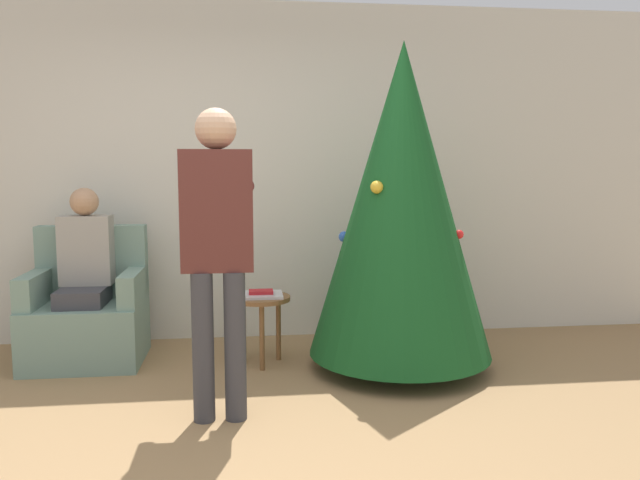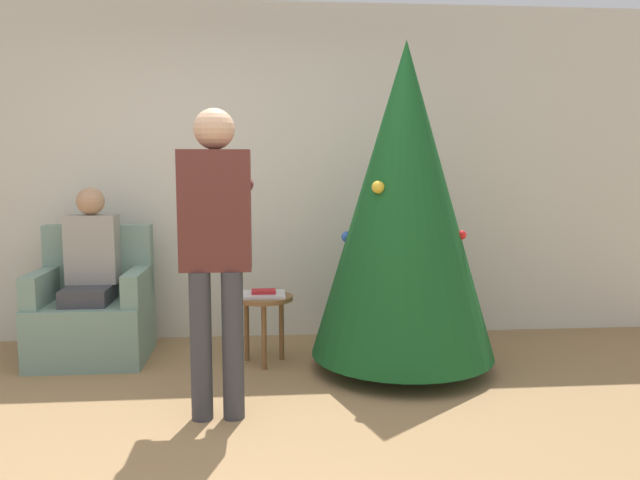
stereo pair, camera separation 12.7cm
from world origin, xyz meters
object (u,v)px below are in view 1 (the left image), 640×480
at_px(person_standing, 218,235).
at_px(person_seated, 84,268).
at_px(side_stool, 261,307).
at_px(armchair, 88,315).
at_px(christmas_tree, 402,201).

bearing_deg(person_standing, person_seated, 131.57).
bearing_deg(side_stool, armchair, 169.45).
bearing_deg(person_standing, christmas_tree, 30.34).
relative_size(person_standing, side_stool, 3.51).
relative_size(person_seated, person_standing, 0.73).
xyz_separation_m(christmas_tree, person_standing, (-1.21, -0.71, -0.14)).
bearing_deg(person_standing, side_stool, 74.38).
relative_size(armchair, side_stool, 1.97).
distance_m(person_standing, side_stool, 1.13).
bearing_deg(person_seated, side_stool, -9.36).
bearing_deg(person_standing, armchair, 130.90).
height_order(armchair, person_standing, person_standing).
bearing_deg(christmas_tree, armchair, 168.82).
height_order(christmas_tree, side_stool, christmas_tree).
distance_m(armchair, person_standing, 1.67).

